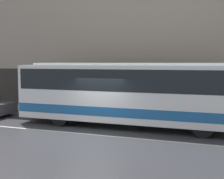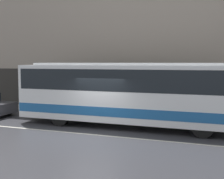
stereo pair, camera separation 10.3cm
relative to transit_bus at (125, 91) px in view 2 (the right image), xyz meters
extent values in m
plane|color=#333338|center=(-0.84, -2.26, -1.82)|extent=(60.00, 60.00, 0.00)
cube|color=gray|center=(-0.84, 2.94, -1.75)|extent=(60.00, 2.40, 0.15)
cube|color=gray|center=(-0.84, 4.29, 4.65)|extent=(60.00, 0.30, 12.95)
cube|color=#2D2B28|center=(-0.84, 4.12, -0.42)|extent=(60.00, 0.06, 2.80)
cube|color=beige|center=(-0.84, -2.26, -1.82)|extent=(54.00, 0.14, 0.01)
cube|color=white|center=(-0.01, 0.00, -0.09)|extent=(11.07, 2.51, 2.76)
cube|color=#1E5999|center=(-0.01, 0.00, -0.92)|extent=(11.02, 2.54, 0.45)
cube|color=black|center=(-0.01, 0.00, 0.58)|extent=(10.74, 2.53, 1.05)
cube|color=white|center=(-0.01, 0.00, 1.35)|extent=(9.41, 2.13, 0.12)
cylinder|color=black|center=(3.93, -1.10, -1.34)|extent=(0.96, 0.28, 0.96)
cylinder|color=black|center=(3.93, 1.10, -1.34)|extent=(0.96, 0.28, 0.96)
cylinder|color=black|center=(-3.14, -1.10, -1.34)|extent=(0.96, 0.28, 0.96)
cylinder|color=black|center=(-3.14, 1.10, -1.34)|extent=(0.96, 0.28, 0.96)
cylinder|color=black|center=(-7.93, 0.81, -1.48)|extent=(0.67, 0.20, 0.67)
cylinder|color=#333338|center=(-4.40, 3.63, -1.00)|extent=(0.36, 0.36, 1.34)
sphere|color=tan|center=(-4.40, 3.63, -0.21)|extent=(0.25, 0.25, 0.25)
camera|label=1|loc=(4.93, -14.92, 1.44)|focal=50.00mm
camera|label=2|loc=(5.03, -14.88, 1.44)|focal=50.00mm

